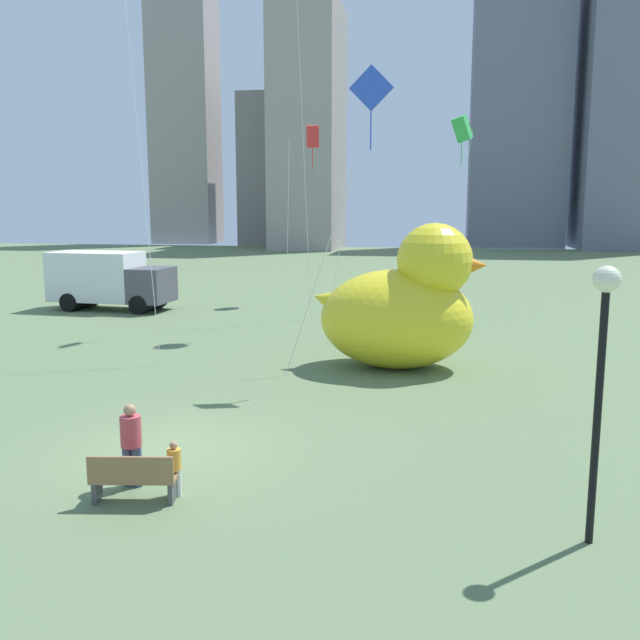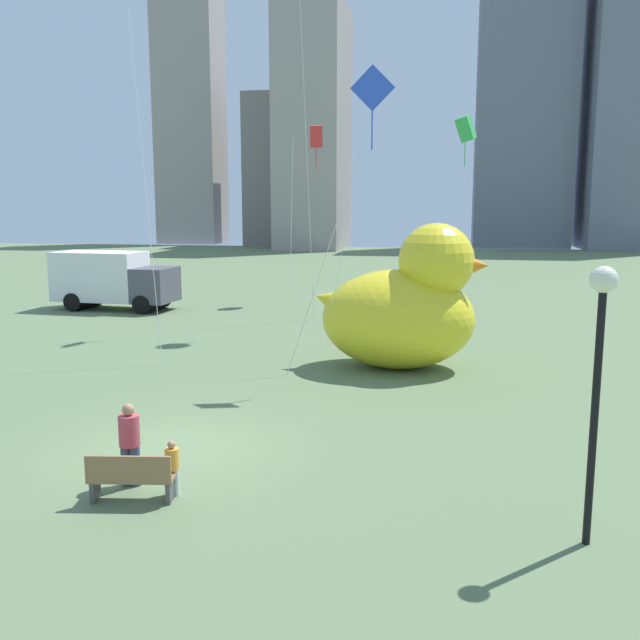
{
  "view_description": "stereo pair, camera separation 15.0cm",
  "coord_description": "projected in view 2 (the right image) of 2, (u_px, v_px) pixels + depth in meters",
  "views": [
    {
      "loc": [
        5.58,
        -13.39,
        5.2
      ],
      "look_at": [
        2.71,
        2.89,
        2.41
      ],
      "focal_mm": 38.83,
      "sensor_mm": 36.0,
      "label": 1
    },
    {
      "loc": [
        5.73,
        -13.36,
        5.2
      ],
      "look_at": [
        2.71,
        2.89,
        2.41
      ],
      "focal_mm": 38.83,
      "sensor_mm": 36.0,
      "label": 2
    }
  ],
  "objects": [
    {
      "name": "person_adult",
      "position": [
        130.0,
        441.0,
        12.79
      ],
      "size": [
        0.39,
        0.39,
        1.58
      ],
      "color": "#38476B",
      "rests_on": "ground"
    },
    {
      "name": "giant_inflatable_duck",
      "position": [
        404.0,
        307.0,
        21.86
      ],
      "size": [
        5.57,
        3.58,
        4.62
      ],
      "color": "yellow",
      "rests_on": "ground"
    },
    {
      "name": "park_bench",
      "position": [
        131.0,
        477.0,
        12.11
      ],
      "size": [
        1.55,
        0.68,
        0.9
      ],
      "color": "olive",
      "rests_on": "ground"
    },
    {
      "name": "box_truck",
      "position": [
        113.0,
        280.0,
        34.22
      ],
      "size": [
        6.1,
        2.66,
        2.85
      ],
      "color": "white",
      "rests_on": "ground"
    },
    {
      "name": "person_child",
      "position": [
        172.0,
        465.0,
        12.4
      ],
      "size": [
        0.25,
        0.25,
        1.03
      ],
      "color": "silver",
      "rests_on": "ground"
    },
    {
      "name": "kite_red",
      "position": [
        316.0,
        137.0,
        36.04
      ],
      "size": [
        1.89,
        2.64,
        9.26
      ],
      "color": "silver",
      "rests_on": "ground"
    },
    {
      "name": "kite_blue",
      "position": [
        370.0,
        100.0,
        19.58
      ],
      "size": [
        3.17,
        2.69,
        9.05
      ],
      "color": "silver",
      "rests_on": "ground"
    },
    {
      "name": "ground_plane",
      "position": [
        172.0,
        449.0,
        14.85
      ],
      "size": [
        140.0,
        140.0,
        0.0
      ],
      "primitive_type": "plane",
      "color": "#5D734D"
    },
    {
      "name": "kite_green",
      "position": [
        466.0,
        130.0,
        31.99
      ],
      "size": [
        1.24,
        1.18,
        9.29
      ],
      "color": "silver",
      "rests_on": "ground"
    },
    {
      "name": "lamppost",
      "position": [
        599.0,
        347.0,
        10.2
      ],
      "size": [
        0.4,
        0.4,
        4.31
      ],
      "color": "black",
      "rests_on": "ground"
    },
    {
      "name": "city_skyline",
      "position": [
        435.0,
        116.0,
        81.93
      ],
      "size": [
        63.19,
        18.54,
        35.8
      ],
      "color": "#9E938C",
      "rests_on": "ground"
    }
  ]
}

